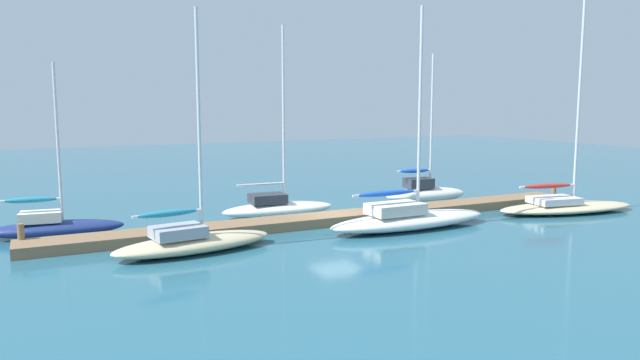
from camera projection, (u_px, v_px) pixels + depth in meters
ground_plane at (337, 223)px, 30.83m from camera, size 120.00×120.00×0.00m
dock_pier at (337, 218)px, 30.80m from camera, size 30.18×1.87×0.48m
dock_piling_near_end at (21, 237)px, 25.01m from camera, size 0.28×0.28×1.16m
dock_piling_far_end at (554, 194)px, 36.49m from camera, size 0.28×0.28×1.16m
sailboat_0 at (53, 225)px, 27.62m from camera, size 6.25×2.44×8.04m
sailboat_1 at (192, 240)px, 24.71m from camera, size 7.13×3.09×10.04m
sailboat_2 at (278, 206)px, 32.47m from camera, size 6.44×2.27×10.28m
sailboat_3 at (408, 218)px, 29.22m from camera, size 8.92×2.46×10.79m
sailboat_4 at (425, 192)px, 36.87m from camera, size 5.58×2.31×9.12m
sailboat_5 at (565, 204)px, 33.53m from camera, size 8.82×3.99×12.00m
mooring_buoy_red at (43, 220)px, 29.77m from camera, size 0.66×0.66×0.66m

